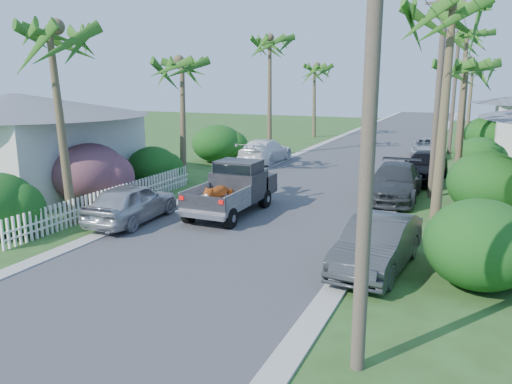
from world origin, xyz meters
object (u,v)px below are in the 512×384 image
at_px(palm_l_d, 315,66).
at_px(palm_l_c, 270,39).
at_px(palm_r_c, 468,34).
at_px(utility_pole_d, 462,86).
at_px(palm_r_b, 467,64).
at_px(parked_car_rm, 395,182).
at_px(utility_pole_a, 369,120).
at_px(parked_car_rn, 378,244).
at_px(palm_l_b, 181,61).
at_px(utility_pole_c, 454,89).
at_px(utility_pole_b, 438,95).
at_px(parked_car_rf, 425,166).
at_px(parked_car_ln, 132,203).
at_px(parked_car_lf, 265,151).
at_px(palm_l_a, 53,29).
at_px(parked_car_rd, 427,148).
at_px(pickup_truck, 236,187).
at_px(palm_r_d, 473,62).
at_px(palm_r_a, 453,3).
at_px(house_left, 19,145).

bearing_deg(palm_l_d, palm_l_c, -87.61).
height_order(palm_r_c, utility_pole_d, palm_r_c).
bearing_deg(palm_r_b, parked_car_rm, -130.07).
xyz_separation_m(palm_r_c, utility_pole_a, (-0.60, -28.00, -3.51)).
bearing_deg(palm_l_d, parked_car_rn, -69.56).
relative_size(palm_l_b, utility_pole_a, 0.82).
bearing_deg(utility_pole_c, utility_pole_b, -90.00).
bearing_deg(palm_l_b, palm_r_c, 47.12).
height_order(palm_l_b, palm_r_c, palm_r_c).
bearing_deg(utility_pole_d, parked_car_rf, -91.30).
relative_size(parked_car_ln, parked_car_lf, 0.84).
relative_size(palm_l_b, utility_pole_c, 0.82).
bearing_deg(palm_l_c, palm_l_d, 92.39).
distance_m(palm_l_c, palm_r_b, 14.55).
distance_m(palm_l_c, utility_pole_b, 15.05).
height_order(palm_l_b, utility_pole_d, utility_pole_d).
bearing_deg(parked_car_rn, parked_car_rf, 95.48).
bearing_deg(parked_car_rf, palm_l_b, -156.04).
relative_size(palm_r_b, utility_pole_a, 0.80).
xyz_separation_m(palm_l_a, utility_pole_a, (11.80, -5.00, -2.33)).
distance_m(palm_l_b, palm_l_d, 22.00).
xyz_separation_m(parked_car_rd, parked_car_ln, (-8.57, -21.58, 0.12)).
height_order(parked_car_rn, parked_car_rm, parked_car_rm).
distance_m(pickup_truck, utility_pole_d, 36.63).
bearing_deg(palm_r_b, palm_r_d, 90.23).
height_order(parked_car_rf, palm_r_b, palm_r_b).
distance_m(palm_l_c, palm_l_d, 12.10).
xyz_separation_m(palm_l_d, palm_r_d, (13.00, 6.00, 0.29)).
xyz_separation_m(parked_car_rm, utility_pole_c, (1.48, 15.95, 3.83)).
bearing_deg(palm_r_c, parked_car_rf, -97.32).
xyz_separation_m(parked_car_rf, parked_car_lf, (-10.00, 2.21, -0.07)).
bearing_deg(palm_r_b, utility_pole_b, -116.57).
distance_m(parked_car_rf, palm_l_b, 13.76).
bearing_deg(utility_pole_a, palm_r_a, 85.00).
height_order(pickup_truck, palm_r_b, palm_r_b).
height_order(parked_car_ln, parked_car_lf, parked_car_lf).
bearing_deg(palm_l_c, parked_car_rd, 20.63).
xyz_separation_m(parked_car_rd, palm_r_b, (2.34, -10.86, 5.32)).
bearing_deg(parked_car_rd, utility_pole_d, 80.96).
xyz_separation_m(palm_l_c, palm_l_d, (-0.50, 12.00, -1.47)).
distance_m(parked_car_rf, utility_pole_b, 5.29).
relative_size(parked_car_rn, palm_r_d, 0.56).
distance_m(parked_car_lf, palm_l_d, 16.23).
relative_size(parked_car_rm, utility_pole_b, 0.59).
bearing_deg(palm_l_d, house_left, -103.54).
height_order(parked_car_lf, palm_l_a, palm_l_a).
height_order(palm_r_d, utility_pole_a, utility_pole_a).
height_order(parked_car_ln, palm_r_b, palm_r_b).
relative_size(parked_car_ln, palm_l_b, 0.59).
relative_size(palm_l_d, utility_pole_a, 0.86).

